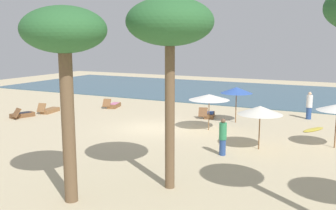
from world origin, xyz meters
TOP-DOWN VIEW (x-y plane):
  - ground_plane at (0.00, 0.00)m, footprint 60.00×60.00m
  - ocean_water at (0.00, 17.00)m, footprint 48.00×16.00m
  - umbrella_0 at (3.07, 1.08)m, footprint 2.28×2.28m
  - umbrella_2 at (6.51, -1.48)m, footprint 2.07×2.07m
  - umbrella_3 at (3.84, 3.71)m, footprint 1.93×1.93m
  - lounger_0 at (-8.72, 0.98)m, footprint 0.82×1.70m
  - lounger_1 at (-9.14, -1.06)m, footprint 1.08×1.77m
  - lounger_2 at (1.82, 4.44)m, footprint 1.03×1.76m
  - lounger_3 at (-5.87, 4.69)m, footprint 1.02×1.76m
  - person_0 at (7.73, 6.78)m, footprint 0.54×0.54m
  - person_1 at (5.29, -3.11)m, footprint 0.43×0.43m
  - palm_1 at (2.58, -9.92)m, footprint 2.54×2.54m
  - palm_2 at (4.87, -7.52)m, footprint 2.86×2.86m
  - surfboard at (8.37, 3.70)m, footprint 1.23×1.86m

SIDE VIEW (x-z plane):
  - ground_plane at x=0.00m, z-range 0.00..0.00m
  - ocean_water at x=0.00m, z-range 0.00..0.06m
  - surfboard at x=8.37m, z-range 0.00..0.07m
  - lounger_0 at x=-8.72m, z-range -0.20..0.54m
  - lounger_1 at x=-9.14m, z-range -0.18..0.53m
  - lounger_3 at x=-5.87m, z-range -0.18..0.54m
  - lounger_2 at x=1.82m, z-range -0.18..0.54m
  - person_1 at x=5.29m, z-range 0.00..1.65m
  - person_0 at x=7.73m, z-range 0.00..1.76m
  - umbrella_2 at x=6.51m, z-range 0.83..2.88m
  - umbrella_0 at x=3.07m, z-range 0.86..2.90m
  - umbrella_3 at x=3.84m, z-range 0.90..3.10m
  - palm_1 at x=2.58m, z-range 2.08..8.13m
  - palm_2 at x=4.87m, z-range 2.29..8.70m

